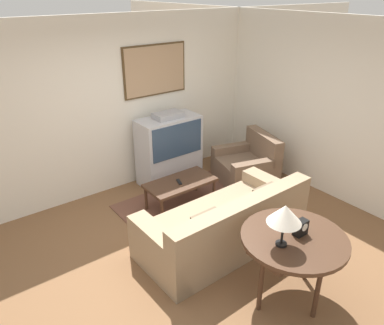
# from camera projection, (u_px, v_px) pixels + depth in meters

# --- Properties ---
(ground_plane) EXTENTS (12.00, 12.00, 0.00)m
(ground_plane) POSITION_uv_depth(u_px,v_px,m) (193.00, 251.00, 4.75)
(ground_plane) COLOR brown
(wall_back) EXTENTS (12.00, 0.10, 2.70)m
(wall_back) POSITION_uv_depth(u_px,v_px,m) (110.00, 108.00, 5.70)
(wall_back) COLOR silver
(wall_back) RESTS_ON ground_plane
(wall_right) EXTENTS (0.06, 12.00, 2.70)m
(wall_right) POSITION_uv_depth(u_px,v_px,m) (333.00, 110.00, 5.60)
(wall_right) COLOR silver
(wall_right) RESTS_ON ground_plane
(area_rug) EXTENTS (1.98, 1.45, 0.01)m
(area_rug) POSITION_uv_depth(u_px,v_px,m) (190.00, 206.00, 5.70)
(area_rug) COLOR brown
(area_rug) RESTS_ON ground_plane
(tv) EXTENTS (1.03, 0.51, 1.22)m
(tv) POSITION_uv_depth(u_px,v_px,m) (169.00, 150.00, 6.20)
(tv) COLOR #B7B7BC
(tv) RESTS_ON ground_plane
(couch) EXTENTS (2.17, 1.03, 0.81)m
(couch) POSITION_uv_depth(u_px,v_px,m) (225.00, 226.00, 4.73)
(couch) COLOR #9E8466
(couch) RESTS_ON ground_plane
(armchair) EXTENTS (1.08, 1.12, 0.81)m
(armchair) POSITION_uv_depth(u_px,v_px,m) (247.00, 166.00, 6.35)
(armchair) COLOR brown
(armchair) RESTS_ON ground_plane
(coffee_table) EXTENTS (1.04, 0.53, 0.42)m
(coffee_table) POSITION_uv_depth(u_px,v_px,m) (180.00, 184.00, 5.55)
(coffee_table) COLOR #472D1E
(coffee_table) RESTS_ON ground_plane
(console_table) EXTENTS (1.07, 1.07, 0.78)m
(console_table) POSITION_uv_depth(u_px,v_px,m) (294.00, 243.00, 3.75)
(console_table) COLOR #472D1E
(console_table) RESTS_ON ground_plane
(table_lamp) EXTENTS (0.33, 0.33, 0.45)m
(table_lamp) POSITION_uv_depth(u_px,v_px,m) (285.00, 215.00, 3.46)
(table_lamp) COLOR black
(table_lamp) RESTS_ON console_table
(mantel_clock) EXTENTS (0.14, 0.10, 0.16)m
(mantel_clock) POSITION_uv_depth(u_px,v_px,m) (301.00, 228.00, 3.73)
(mantel_clock) COLOR black
(mantel_clock) RESTS_ON console_table
(remote) EXTENTS (0.09, 0.17, 0.02)m
(remote) POSITION_uv_depth(u_px,v_px,m) (179.00, 182.00, 5.50)
(remote) COLOR black
(remote) RESTS_ON coffee_table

